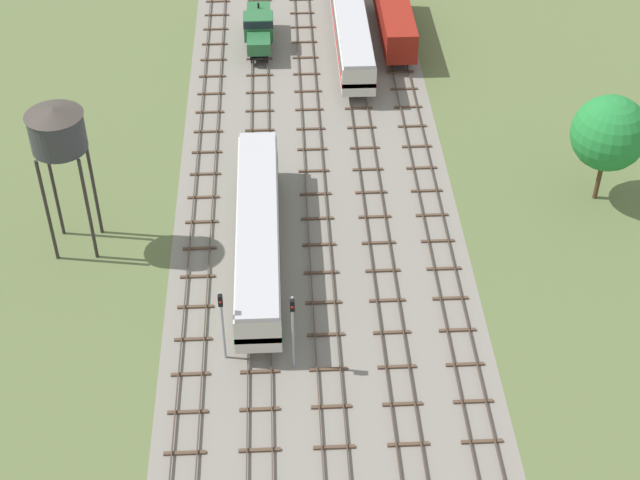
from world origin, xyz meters
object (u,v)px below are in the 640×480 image
object	(u,v)px
water_tower	(57,132)
shunter_loco_left_mid	(259,27)
signal_post_near	(293,324)
passenger_coach_centre_near	(350,21)
freight_boxcar_centre_right_midfar	(394,15)
signal_post_nearest	(222,318)
diesel_railcar_left_nearest	(258,232)

from	to	relation	value
water_tower	shunter_loco_left_mid	bearing A→B (deg)	65.91
shunter_loco_left_mid	signal_post_near	size ratio (longest dim) A/B	1.45
passenger_coach_centre_near	water_tower	distance (m)	36.07
water_tower	freight_boxcar_centre_right_midfar	bearing A→B (deg)	49.07
water_tower	signal_post_nearest	xyz separation A→B (m)	(10.67, -11.56, -6.13)
passenger_coach_centre_near	shunter_loco_left_mid	bearing A→B (deg)	177.33
shunter_loco_left_mid	signal_post_nearest	size ratio (longest dim) A/B	1.52
water_tower	signal_post_near	xyz separation A→B (m)	(14.93, -12.47, -5.97)
shunter_loco_left_mid	freight_boxcar_centre_right_midfar	bearing A→B (deg)	3.88
signal_post_near	shunter_loco_left_mid	bearing A→B (deg)	92.96
diesel_railcar_left_nearest	passenger_coach_centre_near	bearing A→B (deg)	74.44
freight_boxcar_centre_right_midfar	signal_post_nearest	world-z (taller)	signal_post_nearest
shunter_loco_left_mid	passenger_coach_centre_near	bearing A→B (deg)	-2.67
passenger_coach_centre_near	water_tower	bearing A→B (deg)	-127.05
water_tower	signal_post_nearest	world-z (taller)	water_tower
diesel_railcar_left_nearest	signal_post_near	bearing A→B (deg)	-78.16
freight_boxcar_centre_right_midfar	passenger_coach_centre_near	bearing A→B (deg)	-163.50
passenger_coach_centre_near	freight_boxcar_centre_right_midfar	distance (m)	4.45
diesel_railcar_left_nearest	shunter_loco_left_mid	xyz separation A→B (m)	(-0.00, 30.96, -0.59)
water_tower	signal_post_near	bearing A→B (deg)	-39.88
freight_boxcar_centre_right_midfar	signal_post_near	bearing A→B (deg)	-104.23
water_tower	signal_post_nearest	size ratio (longest dim) A/B	2.05
shunter_loco_left_mid	signal_post_nearest	world-z (taller)	signal_post_nearest
passenger_coach_centre_near	water_tower	size ratio (longest dim) A/B	1.93
signal_post_near	water_tower	bearing A→B (deg)	140.12
water_tower	signal_post_near	distance (m)	20.35
diesel_railcar_left_nearest	water_tower	world-z (taller)	water_tower
passenger_coach_centre_near	signal_post_nearest	xyz separation A→B (m)	(-10.64, -39.79, 0.91)
freight_boxcar_centre_right_midfar	signal_post_near	xyz separation A→B (m)	(-10.65, -41.97, 1.24)
passenger_coach_centre_near	freight_boxcar_centre_right_midfar	size ratio (longest dim) A/B	1.57
diesel_railcar_left_nearest	freight_boxcar_centre_right_midfar	size ratio (longest dim) A/B	1.46
freight_boxcar_centre_right_midfar	signal_post_nearest	size ratio (longest dim) A/B	2.51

